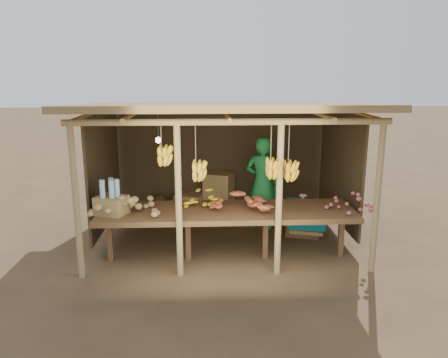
{
  "coord_description": "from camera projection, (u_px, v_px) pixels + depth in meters",
  "views": [
    {
      "loc": [
        -0.35,
        -7.31,
        2.84
      ],
      "look_at": [
        0.0,
        0.0,
        1.05
      ],
      "focal_mm": 35.0,
      "sensor_mm": 36.0,
      "label": 1
    }
  ],
  "objects": [
    {
      "name": "tomato_basin",
      "position": [
        103.0,
        203.0,
        6.72
      ],
      "size": [
        0.36,
        0.36,
        0.19
      ],
      "rotation": [
        0.0,
        0.0,
        -0.16
      ],
      "color": "navy",
      "rests_on": "counter"
    },
    {
      "name": "potato_heap",
      "position": [
        125.0,
        201.0,
        6.47
      ],
      "size": [
        1.07,
        0.71,
        0.37
      ],
      "primitive_type": null,
      "rotation": [
        0.0,
        0.0,
        0.1
      ],
      "color": "#A38C54",
      "rests_on": "counter"
    },
    {
      "name": "ground",
      "position": [
        224.0,
        236.0,
        7.78
      ],
      "size": [
        60.0,
        60.0,
        0.0
      ],
      "primitive_type": "plane",
      "color": "brown",
      "rests_on": "ground"
    },
    {
      "name": "sweet_potato_heap",
      "position": [
        241.0,
        199.0,
        6.59
      ],
      "size": [
        0.92,
        0.56,
        0.36
      ],
      "primitive_type": null,
      "rotation": [
        0.0,
        0.0,
        -0.02
      ],
      "color": "#B44F2E",
      "rests_on": "counter"
    },
    {
      "name": "onion_heap",
      "position": [
        352.0,
        200.0,
        6.56
      ],
      "size": [
        0.79,
        0.51,
        0.35
      ],
      "primitive_type": null,
      "rotation": [
        0.0,
        0.0,
        0.08
      ],
      "color": "#A95256",
      "rests_on": "counter"
    },
    {
      "name": "stall_structure",
      "position": [
        224.0,
        130.0,
        7.27
      ],
      "size": [
        4.7,
        3.5,
        2.43
      ],
      "color": "#A48854",
      "rests_on": "ground"
    },
    {
      "name": "banana_pile",
      "position": [
        203.0,
        195.0,
        6.83
      ],
      "size": [
        0.6,
        0.48,
        0.34
      ],
      "primitive_type": null,
      "rotation": [
        0.0,
        0.0,
        0.38
      ],
      "color": "yellow",
      "rests_on": "counter"
    },
    {
      "name": "vendor",
      "position": [
        262.0,
        183.0,
        8.03
      ],
      "size": [
        0.73,
        0.6,
        1.72
      ],
      "primitive_type": "imported",
      "rotation": [
        0.0,
        0.0,
        2.79
      ],
      "color": "#1A7933",
      "rests_on": "ground"
    },
    {
      "name": "burlap_sacks",
      "position": [
        168.0,
        205.0,
        8.84
      ],
      "size": [
        0.74,
        0.39,
        0.52
      ],
      "color": "#43341F",
      "rests_on": "ground"
    },
    {
      "name": "tarp_crate",
      "position": [
        303.0,
        217.0,
        7.82
      ],
      "size": [
        0.77,
        0.71,
        0.77
      ],
      "color": "brown",
      "rests_on": "ground"
    },
    {
      "name": "carton_stack",
      "position": [
        209.0,
        197.0,
        8.85
      ],
      "size": [
        1.25,
        0.59,
        0.86
      ],
      "color": "olive",
      "rests_on": "ground"
    },
    {
      "name": "bottle_box",
      "position": [
        111.0,
        201.0,
        6.42
      ],
      "size": [
        0.52,
        0.47,
        0.54
      ],
      "color": "olive",
      "rests_on": "counter"
    },
    {
      "name": "counter",
      "position": [
        227.0,
        213.0,
        6.69
      ],
      "size": [
        3.9,
        1.05,
        0.8
      ],
      "color": "brown",
      "rests_on": "ground"
    }
  ]
}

